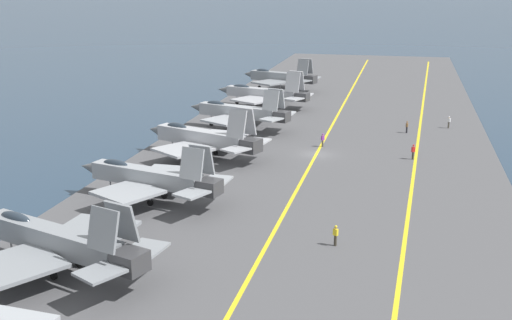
# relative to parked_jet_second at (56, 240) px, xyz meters

# --- Properties ---
(ground_plane) EXTENTS (2000.00, 2000.00, 0.00)m
(ground_plane) POSITION_rel_parked_jet_second_xyz_m (37.10, -14.07, -2.84)
(ground_plane) COLOR #23384C
(carrier_deck) EXTENTS (219.36, 43.36, 0.40)m
(carrier_deck) POSITION_rel_parked_jet_second_xyz_m (37.10, -14.07, -2.64)
(carrier_deck) COLOR #4C4C4F
(carrier_deck) RESTS_ON ground
(deck_stripe_foul_line) EXTENTS (197.28, 8.12, 0.01)m
(deck_stripe_foul_line) POSITION_rel_parked_jet_second_xyz_m (37.10, -26.00, -2.44)
(deck_stripe_foul_line) COLOR yellow
(deck_stripe_foul_line) RESTS_ON carrier_deck
(deck_stripe_centerline) EXTENTS (197.42, 0.36, 0.01)m
(deck_stripe_centerline) POSITION_rel_parked_jet_second_xyz_m (37.10, -14.07, -2.44)
(deck_stripe_centerline) COLOR yellow
(deck_stripe_centerline) RESTS_ON carrier_deck
(parked_jet_second) EXTENTS (13.81, 17.36, 6.21)m
(parked_jet_second) POSITION_rel_parked_jet_second_xyz_m (0.00, 0.00, 0.00)
(parked_jet_second) COLOR gray
(parked_jet_second) RESTS_ON carrier_deck
(parked_jet_third) EXTENTS (12.44, 16.38, 6.15)m
(parked_jet_third) POSITION_rel_parked_jet_second_xyz_m (16.09, -0.76, -0.02)
(parked_jet_third) COLOR #93999E
(parked_jet_third) RESTS_ON carrier_deck
(parked_jet_fourth) EXTENTS (14.08, 16.71, 6.55)m
(parked_jet_fourth) POSITION_rel_parked_jet_second_xyz_m (32.88, -0.82, -0.10)
(parked_jet_fourth) COLOR #A8AAAF
(parked_jet_fourth) RESTS_ON carrier_deck
(parked_jet_fifth) EXTENTS (13.20, 16.26, 6.27)m
(parked_jet_fifth) POSITION_rel_parked_jet_second_xyz_m (48.00, -1.46, 0.12)
(parked_jet_fifth) COLOR #9EA3A8
(parked_jet_fifth) RESTS_ON carrier_deck
(parked_jet_sixth) EXTENTS (13.57, 17.19, 6.41)m
(parked_jet_sixth) POSITION_rel_parked_jet_second_xyz_m (65.27, -1.17, -0.11)
(parked_jet_sixth) COLOR #A8AAAF
(parked_jet_sixth) RESTS_ON carrier_deck
(parked_jet_seventh) EXTENTS (13.90, 15.82, 6.46)m
(parked_jet_seventh) POSITION_rel_parked_jet_second_xyz_m (82.02, -0.67, 0.24)
(parked_jet_seventh) COLOR gray
(parked_jet_seventh) RESTS_ON carrier_deck
(crew_purple_vest) EXTENTS (0.46, 0.45, 1.78)m
(crew_purple_vest) POSITION_rel_parked_jet_second_xyz_m (40.83, -14.34, -1.46)
(crew_purple_vest) COLOR #4C473D
(crew_purple_vest) RESTS_ON carrier_deck
(crew_brown_vest) EXTENTS (0.44, 0.35, 1.69)m
(crew_brown_vest) POSITION_rel_parked_jet_second_xyz_m (51.30, -24.85, -1.51)
(crew_brown_vest) COLOR #232328
(crew_brown_vest) RESTS_ON carrier_deck
(crew_red_vest) EXTENTS (0.43, 0.46, 1.84)m
(crew_red_vest) POSITION_rel_parked_jet_second_xyz_m (37.34, -25.67, -1.43)
(crew_red_vest) COLOR #383328
(crew_red_vest) RESTS_ON carrier_deck
(crew_white_vest) EXTENTS (0.41, 0.46, 1.77)m
(crew_white_vest) POSITION_rel_parked_jet_second_xyz_m (55.71, -30.74, -1.47)
(crew_white_vest) COLOR #4C473D
(crew_white_vest) RESTS_ON carrier_deck
(crew_yellow_vest) EXTENTS (0.41, 0.46, 1.76)m
(crew_yellow_vest) POSITION_rel_parked_jet_second_xyz_m (9.29, -19.51, -1.47)
(crew_yellow_vest) COLOR #383328
(crew_yellow_vest) RESTS_ON carrier_deck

